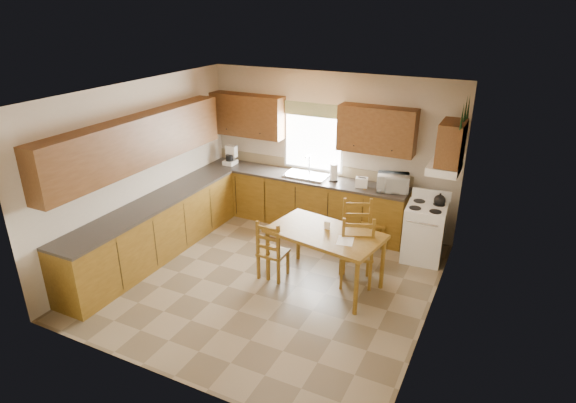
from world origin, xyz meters
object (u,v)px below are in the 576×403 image
at_px(stove, 424,233).
at_px(microwave, 393,183).
at_px(dining_table, 324,258).
at_px(chair_far_left, 357,237).
at_px(chair_far_right, 373,220).
at_px(chair_near_left, 273,248).
at_px(chair_near_right, 356,249).

distance_m(stove, microwave, 0.95).
distance_m(dining_table, chair_far_left, 0.67).
relative_size(stove, chair_far_right, 0.95).
distance_m(dining_table, chair_near_left, 0.76).
xyz_separation_m(chair_near_left, chair_far_left, (1.02, 0.74, 0.07)).
bearing_deg(stove, chair_far_left, -141.46).
relative_size(chair_far_left, chair_far_right, 1.17).
xyz_separation_m(stove, microwave, (-0.63, 0.34, 0.62)).
xyz_separation_m(microwave, chair_near_left, (-1.22, -1.85, -0.60)).
height_order(microwave, dining_table, microwave).
xyz_separation_m(dining_table, chair_far_left, (0.27, 0.60, 0.12)).
height_order(dining_table, chair_far_right, chair_far_right).
height_order(microwave, chair_far_left, microwave).
bearing_deg(stove, microwave, 147.45).
distance_m(microwave, chair_near_left, 2.30).
xyz_separation_m(stove, chair_near_left, (-1.85, -1.51, 0.02)).
relative_size(chair_near_right, chair_far_left, 1.02).
distance_m(stove, chair_near_right, 1.36).
height_order(dining_table, chair_near_left, chair_near_left).
xyz_separation_m(chair_near_right, chair_far_right, (-0.13, 1.24, -0.09)).
distance_m(chair_far_left, chair_far_right, 0.87).
relative_size(chair_near_left, chair_near_right, 0.84).
bearing_deg(microwave, dining_table, -119.83).
xyz_separation_m(stove, dining_table, (-1.11, -1.37, -0.02)).
bearing_deg(dining_table, chair_near_left, -159.74).
bearing_deg(chair_near_right, dining_table, 8.70).
bearing_deg(stove, chair_far_right, 169.38).
bearing_deg(chair_near_right, stove, -144.04).
bearing_deg(stove, chair_near_right, -126.36).
xyz_separation_m(microwave, dining_table, (-0.47, -1.71, -0.64)).
height_order(dining_table, chair_near_right, chair_near_right).
height_order(microwave, chair_near_right, microwave).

